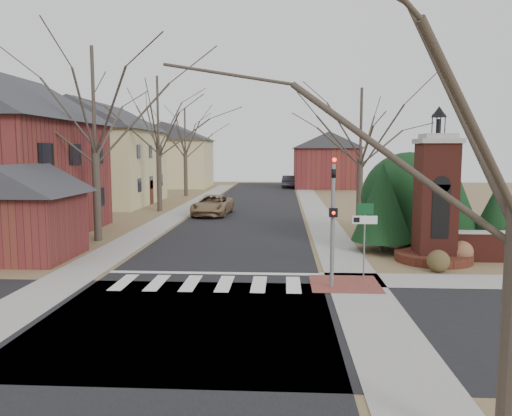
# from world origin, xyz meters

# --- Properties ---
(ground) EXTENTS (120.00, 120.00, 0.00)m
(ground) POSITION_xyz_m (0.00, 0.00, 0.00)
(ground) COLOR brown
(ground) RESTS_ON ground
(main_street) EXTENTS (8.00, 70.00, 0.01)m
(main_street) POSITION_xyz_m (0.00, 22.00, 0.01)
(main_street) COLOR black
(main_street) RESTS_ON ground
(cross_street) EXTENTS (120.00, 8.00, 0.01)m
(cross_street) POSITION_xyz_m (0.00, -3.00, 0.01)
(cross_street) COLOR black
(cross_street) RESTS_ON ground
(crosswalk_zone) EXTENTS (8.00, 2.20, 0.02)m
(crosswalk_zone) POSITION_xyz_m (0.00, 0.80, 0.01)
(crosswalk_zone) COLOR silver
(crosswalk_zone) RESTS_ON ground
(stop_bar) EXTENTS (8.00, 0.35, 0.02)m
(stop_bar) POSITION_xyz_m (0.00, 2.30, 0.01)
(stop_bar) COLOR silver
(stop_bar) RESTS_ON ground
(sidewalk_right_main) EXTENTS (2.00, 60.00, 0.02)m
(sidewalk_right_main) POSITION_xyz_m (5.20, 22.00, 0.01)
(sidewalk_right_main) COLOR gray
(sidewalk_right_main) RESTS_ON ground
(sidewalk_left) EXTENTS (2.00, 60.00, 0.02)m
(sidewalk_left) POSITION_xyz_m (-5.20, 22.00, 0.01)
(sidewalk_left) COLOR gray
(sidewalk_left) RESTS_ON ground
(curb_apron) EXTENTS (2.40, 2.40, 0.02)m
(curb_apron) POSITION_xyz_m (4.80, 1.00, 0.01)
(curb_apron) COLOR brown
(curb_apron) RESTS_ON ground
(traffic_signal_pole) EXTENTS (0.28, 0.41, 4.50)m
(traffic_signal_pole) POSITION_xyz_m (4.30, 0.57, 2.59)
(traffic_signal_pole) COLOR slate
(traffic_signal_pole) RESTS_ON ground
(sign_post) EXTENTS (0.90, 0.07, 2.75)m
(sign_post) POSITION_xyz_m (5.59, 1.99, 1.95)
(sign_post) COLOR slate
(sign_post) RESTS_ON ground
(brick_gate_monument) EXTENTS (3.20, 3.20, 6.47)m
(brick_gate_monument) POSITION_xyz_m (9.00, 4.99, 2.17)
(brick_gate_monument) COLOR #5A231A
(brick_gate_monument) RESTS_ON ground
(house_stucco_left) EXTENTS (9.80, 12.80, 9.28)m
(house_stucco_left) POSITION_xyz_m (-13.50, 27.00, 4.59)
(house_stucco_left) COLOR #CAC086
(house_stucco_left) RESTS_ON ground
(garage_left) EXTENTS (4.80, 4.80, 4.29)m
(garage_left) POSITION_xyz_m (-8.52, 4.49, 2.24)
(garage_left) COLOR maroon
(garage_left) RESTS_ON ground
(house_distant_left) EXTENTS (10.80, 8.80, 8.53)m
(house_distant_left) POSITION_xyz_m (-12.01, 48.00, 4.25)
(house_distant_left) COLOR #CAC086
(house_distant_left) RESTS_ON ground
(house_distant_right) EXTENTS (8.80, 8.80, 7.30)m
(house_distant_right) POSITION_xyz_m (7.99, 47.99, 3.65)
(house_distant_right) COLOR maroon
(house_distant_right) RESTS_ON ground
(evergreen_near) EXTENTS (2.80, 2.80, 4.10)m
(evergreen_near) POSITION_xyz_m (7.20, 7.00, 2.30)
(evergreen_near) COLOR #473D33
(evergreen_near) RESTS_ON ground
(evergreen_mid) EXTENTS (3.40, 3.40, 4.70)m
(evergreen_mid) POSITION_xyz_m (10.50, 8.20, 2.60)
(evergreen_mid) COLOR #473D33
(evergreen_mid) RESTS_ON ground
(evergreen_far) EXTENTS (2.40, 2.40, 3.30)m
(evergreen_far) POSITION_xyz_m (12.50, 7.20, 1.90)
(evergreen_far) COLOR #473D33
(evergreen_far) RESTS_ON ground
(evergreen_mass) EXTENTS (4.80, 4.80, 4.80)m
(evergreen_mass) POSITION_xyz_m (9.00, 9.50, 2.40)
(evergreen_mass) COLOR black
(evergreen_mass) RESTS_ON ground
(bare_tree_0) EXTENTS (8.05, 8.05, 11.15)m
(bare_tree_0) POSITION_xyz_m (-7.00, 9.00, 7.70)
(bare_tree_0) COLOR #473D33
(bare_tree_0) RESTS_ON ground
(bare_tree_1) EXTENTS (8.40, 8.40, 11.64)m
(bare_tree_1) POSITION_xyz_m (-7.00, 22.00, 8.03)
(bare_tree_1) COLOR #473D33
(bare_tree_1) RESTS_ON ground
(bare_tree_2) EXTENTS (7.35, 7.35, 10.19)m
(bare_tree_2) POSITION_xyz_m (-7.50, 35.00, 7.03)
(bare_tree_2) COLOR #473D33
(bare_tree_2) RESTS_ON ground
(bare_tree_3) EXTENTS (7.00, 7.00, 9.70)m
(bare_tree_3) POSITION_xyz_m (7.50, 16.00, 6.69)
(bare_tree_3) COLOR #473D33
(bare_tree_3) RESTS_ON ground
(pickup_truck) EXTENTS (2.74, 5.41, 1.46)m
(pickup_truck) POSITION_xyz_m (-2.53, 19.71, 0.73)
(pickup_truck) COLOR #8C6F4C
(pickup_truck) RESTS_ON ground
(distant_car) EXTENTS (2.04, 4.88, 1.57)m
(distant_car) POSITION_xyz_m (3.40, 47.89, 0.78)
(distant_car) COLOR #36383F
(distant_car) RESTS_ON ground
(dry_shrub_left) EXTENTS (0.87, 0.87, 0.87)m
(dry_shrub_left) POSITION_xyz_m (8.60, 3.00, 0.43)
(dry_shrub_left) COLOR brown
(dry_shrub_left) RESTS_ON ground
(dry_shrub_right) EXTENTS (0.95, 0.95, 0.95)m
(dry_shrub_right) POSITION_xyz_m (10.03, 4.60, 0.47)
(dry_shrub_right) COLOR brown
(dry_shrub_right) RESTS_ON ground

